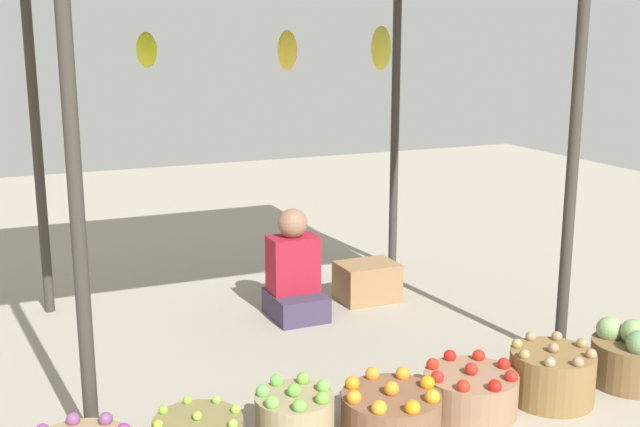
% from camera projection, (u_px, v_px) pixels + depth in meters
% --- Properties ---
extents(ground_plane, '(14.00, 14.00, 0.00)m').
position_uv_depth(ground_plane, '(285.00, 332.00, 5.38)').
color(ground_plane, '#9E9686').
extents(market_stall_structure, '(3.13, 2.46, 2.31)m').
position_uv_depth(market_stall_structure, '(282.00, 6.00, 4.91)').
color(market_stall_structure, '#38332D').
rests_on(market_stall_structure, ground).
extents(vendor_person, '(0.36, 0.44, 0.78)m').
position_uv_depth(vendor_person, '(294.00, 276.00, 5.63)').
color(vendor_person, '#3B334C').
rests_on(vendor_person, ground).
extents(basket_green_apples, '(0.39, 0.39, 0.33)m').
position_uv_depth(basket_green_apples, '(295.00, 419.00, 3.88)').
color(basket_green_apples, '#95855F').
rests_on(basket_green_apples, ground).
extents(basket_oranges, '(0.51, 0.51, 0.27)m').
position_uv_depth(basket_oranges, '(391.00, 411.00, 4.04)').
color(basket_oranges, brown).
rests_on(basket_oranges, ground).
extents(basket_red_tomatoes, '(0.50, 0.50, 0.28)m').
position_uv_depth(basket_red_tomatoes, '(470.00, 391.00, 4.24)').
color(basket_red_tomatoes, '#916D50').
rests_on(basket_red_tomatoes, ground).
extents(basket_potatoes, '(0.46, 0.46, 0.33)m').
position_uv_depth(basket_potatoes, '(552.00, 375.00, 4.37)').
color(basket_potatoes, olive).
rests_on(basket_potatoes, ground).
extents(basket_cabbages, '(0.45, 0.45, 0.39)m').
position_uv_depth(basket_cabbages, '(631.00, 357.00, 4.57)').
color(basket_cabbages, brown).
rests_on(basket_cabbages, ground).
extents(wooden_crate_near_vendor, '(0.43, 0.33, 0.29)m').
position_uv_depth(wooden_crate_near_vendor, '(367.00, 282.00, 6.01)').
color(wooden_crate_near_vendor, '#936E48').
rests_on(wooden_crate_near_vendor, ground).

